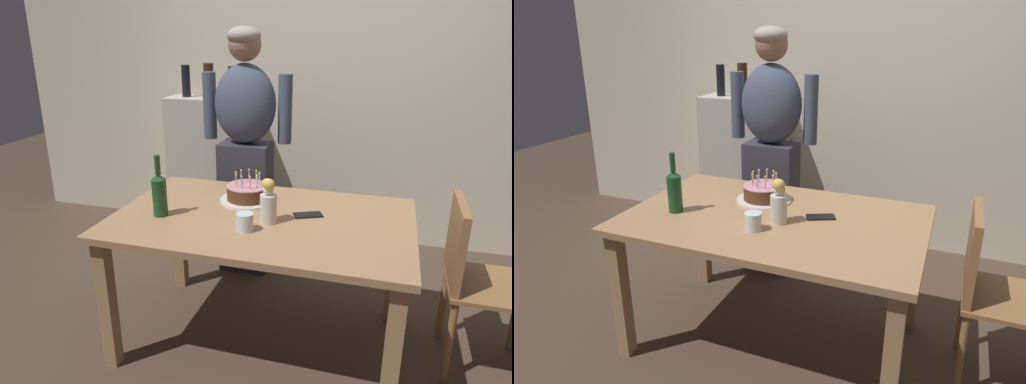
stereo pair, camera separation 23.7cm
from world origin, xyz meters
The scene contains 11 objects.
ground_plane centered at (0.00, 0.00, 0.00)m, with size 10.00×10.00×0.00m, color #47382B.
back_wall centered at (0.00, 1.55, 1.30)m, with size 5.20×0.10×2.60m, color beige.
dining_table centered at (0.00, 0.00, 0.64)m, with size 1.50×0.96×0.74m.
birthday_cake centered at (-0.14, 0.19, 0.78)m, with size 0.30×0.30×0.17m.
water_glass_near centered at (-0.03, -0.19, 0.78)m, with size 0.08×0.08×0.09m, color silver.
wine_bottle centered at (-0.50, -0.13, 0.86)m, with size 0.07×0.07×0.32m.
cell_phone centered at (0.22, 0.08, 0.74)m, with size 0.14×0.07×0.01m, color black.
flower_vase centered at (0.05, -0.06, 0.85)m, with size 0.08×0.08×0.23m.
person_man_bearded centered at (-0.34, 0.78, 0.87)m, with size 0.61×0.27×1.66m.
dining_chair centered at (1.04, 0.12, 0.52)m, with size 0.42×0.42×0.87m.
shelf_cabinet centered at (-0.81, 1.33, 0.58)m, with size 0.69×0.30×1.39m.
Camera 2 is at (0.81, -1.99, 1.63)m, focal length 32.08 mm.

